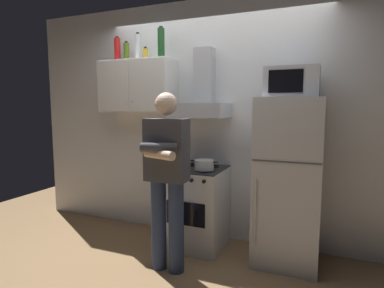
{
  "coord_description": "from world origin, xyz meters",
  "views": [
    {
      "loc": [
        1.2,
        -2.87,
        1.52
      ],
      "look_at": [
        0.0,
        0.0,
        1.15
      ],
      "focal_mm": 29.84,
      "sensor_mm": 36.0,
      "label": 1
    }
  ],
  "objects": [
    {
      "name": "bottle_soda_red",
      "position": [
        -1.13,
        0.4,
        2.19
      ],
      "size": [
        0.07,
        0.07,
        0.29
      ],
      "color": "red",
      "rests_on": "upper_cabinet"
    },
    {
      "name": "upper_cabinet",
      "position": [
        -0.85,
        0.37,
        1.75
      ],
      "size": [
        0.9,
        0.37,
        0.6
      ],
      "color": "white"
    },
    {
      "name": "bottle_wine_green",
      "position": [
        -0.53,
        0.36,
        2.22
      ],
      "size": [
        0.08,
        0.08,
        0.35
      ],
      "color": "#19471E",
      "rests_on": "upper_cabinet"
    },
    {
      "name": "bottle_olive_oil",
      "position": [
        -1.01,
        0.4,
        2.16
      ],
      "size": [
        0.07,
        0.07,
        0.23
      ],
      "color": "#4C6B19",
      "rests_on": "upper_cabinet"
    },
    {
      "name": "back_wall_tiled",
      "position": [
        0.0,
        0.6,
        1.35
      ],
      "size": [
        4.8,
        0.1,
        2.7
      ],
      "primitive_type": "cube",
      "color": "white",
      "rests_on": "ground_plane"
    },
    {
      "name": "bottle_vodka_clear",
      "position": [
        -0.83,
        0.37,
        2.2
      ],
      "size": [
        0.06,
        0.06,
        0.31
      ],
      "color": "silver",
      "rests_on": "upper_cabinet"
    },
    {
      "name": "stove_oven",
      "position": [
        -0.05,
        0.25,
        0.43
      ],
      "size": [
        0.6,
        0.62,
        0.87
      ],
      "color": "silver",
      "rests_on": "ground_plane"
    },
    {
      "name": "person_standing",
      "position": [
        -0.1,
        -0.36,
        0.9
      ],
      "size": [
        0.38,
        0.33,
        1.64
      ],
      "color": "navy",
      "rests_on": "ground_plane"
    },
    {
      "name": "cooking_pot",
      "position": [
        0.08,
        0.13,
        0.93
      ],
      "size": [
        0.3,
        0.2,
        0.1
      ],
      "color": "#B7BABF",
      "rests_on": "stove_oven"
    },
    {
      "name": "refrigerator",
      "position": [
        0.9,
        0.25,
        0.8
      ],
      "size": [
        0.6,
        0.62,
        1.6
      ],
      "color": "silver",
      "rests_on": "ground_plane"
    },
    {
      "name": "microwave",
      "position": [
        0.9,
        0.27,
        1.74
      ],
      "size": [
        0.48,
        0.37,
        0.28
      ],
      "color": "#B7BABF",
      "rests_on": "refrigerator"
    },
    {
      "name": "range_hood",
      "position": [
        -0.05,
        0.38,
        1.6
      ],
      "size": [
        0.6,
        0.44,
        0.75
      ],
      "color": "#B7BABF"
    },
    {
      "name": "bottle_spice_jar",
      "position": [
        -0.75,
        0.4,
        2.12
      ],
      "size": [
        0.06,
        0.06,
        0.15
      ],
      "color": "gold",
      "rests_on": "upper_cabinet"
    },
    {
      "name": "ground_plane",
      "position": [
        0.0,
        0.0,
        0.0
      ],
      "size": [
        7.0,
        7.0,
        0.0
      ],
      "primitive_type": "plane",
      "color": "olive"
    }
  ]
}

